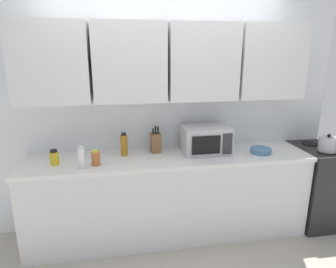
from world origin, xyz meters
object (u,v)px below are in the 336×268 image
Objects in this scene: stove_range at (326,184)px; microwave at (206,140)px; bottle_amber_vinegar at (124,145)px; bottle_yellow_mustard at (54,158)px; kettle at (328,144)px; knife_block at (156,142)px; bowl_ceramic_small at (261,151)px; bottle_white_jar at (81,158)px; bottle_spice_jar at (96,158)px.

stove_range is 1.56m from microwave.
bottle_yellow_mustard is at bearing -167.78° from bottle_amber_vinegar.
stove_range is 4.85× the size of kettle.
bowl_ceramic_small is (1.08, -0.23, -0.08)m from knife_block.
microwave is 2.24× the size of bottle_white_jar.
kettle is 0.39× the size of microwave.
stove_range is 4.24× the size of bowl_ceramic_small.
kettle is at bearing -9.97° from knife_block.
bottle_white_jar is at bearing -28.78° from bottle_yellow_mustard.
bottle_yellow_mustard is (-2.77, 0.11, -0.02)m from kettle.
stove_range is 6.35× the size of bottle_spice_jar.
knife_block is 1.18× the size of bottle_amber_vinegar.
kettle is 0.87× the size of bowl_ceramic_small.
microwave reaches higher than bottle_yellow_mustard.
bottle_amber_vinegar reaches higher than bottle_yellow_mustard.
kettle is 1.81m from knife_block.
bottle_spice_jar is (-2.56, -0.11, 0.52)m from stove_range.
bottle_spice_jar is 0.67× the size of bowl_ceramic_small.
knife_block is 1.11m from bowl_ceramic_small.
microwave is 1.99× the size of bottle_amber_vinegar.
microwave is 1.13m from bottle_spice_jar.
bottle_white_jar reaches higher than stove_range.
microwave is (-1.27, 0.21, 0.05)m from kettle.
bottle_amber_vinegar is (0.27, 0.22, 0.05)m from bottle_spice_jar.
kettle is at bearing -0.84° from bottle_spice_jar.
knife_block is 0.80m from bottle_white_jar.
bottle_amber_vinegar reaches higher than bottle_white_jar.
bottle_spice_jar is 0.59× the size of bottle_amber_vinegar.
bottle_white_jar is 1.46× the size of bottle_yellow_mustard.
bowl_ceramic_small is (-0.71, 0.09, -0.06)m from kettle.
microwave is 0.85m from bottle_amber_vinegar.
bottle_amber_vinegar is (-0.33, -0.06, 0.01)m from knife_block.
bottle_spice_jar is at bearing -155.06° from knife_block.
knife_block is at bearing 168.77° from microwave.
bottle_white_jar is 1.81m from bowl_ceramic_small.
microwave is at bearing -11.23° from knife_block.
bottle_yellow_mustard is (-1.50, -0.10, -0.07)m from microwave.
knife_block is at bearing 170.03° from kettle.
bowl_ceramic_small is (0.57, -0.12, -0.11)m from microwave.
stove_range is 2.74m from bottle_white_jar.
bottle_white_jar is (-2.68, -0.17, 0.55)m from stove_range.
bottle_white_jar is at bearing -176.22° from bowl_ceramic_small.
microwave is at bearing 11.15° from bottle_white_jar.
bowl_ceramic_small is at bearing -11.83° from knife_block.
bottle_amber_vinegar is at bearing 177.11° from stove_range.
kettle reaches higher than bottle_yellow_mustard.
bottle_yellow_mustard is (-0.26, 0.15, -0.03)m from bottle_white_jar.
bottle_white_jar reaches higher than bowl_ceramic_small.
bottle_white_jar is 0.89× the size of bottle_amber_vinegar.
knife_block is 0.34m from bottle_amber_vinegar.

